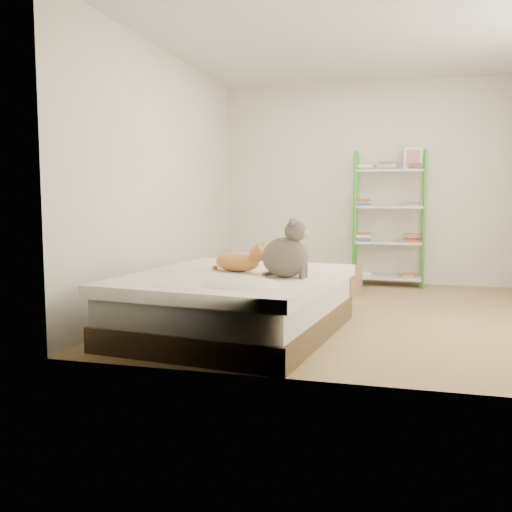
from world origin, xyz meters
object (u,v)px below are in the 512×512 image
(cardboard_box, at_px, (338,280))
(bed, at_px, (235,304))
(white_bin, at_px, (240,266))
(orange_cat, at_px, (237,260))
(shelf_unit, at_px, (390,218))
(grey_cat, at_px, (285,248))

(cardboard_box, bearing_deg, bed, -90.74)
(white_bin, bearing_deg, cardboard_box, -28.25)
(orange_cat, height_order, cardboard_box, orange_cat)
(bed, xyz_separation_m, white_bin, (-0.81, 2.90, -0.06))
(shelf_unit, bearing_deg, grey_cat, -103.03)
(grey_cat, bearing_deg, cardboard_box, -0.75)
(bed, relative_size, grey_cat, 4.71)
(orange_cat, xyz_separation_m, white_bin, (-0.79, 2.76, -0.41))
(orange_cat, relative_size, grey_cat, 1.07)
(white_bin, bearing_deg, bed, -74.41)
(grey_cat, height_order, cardboard_box, grey_cat)
(cardboard_box, bearing_deg, white_bin, 166.49)
(orange_cat, bearing_deg, white_bin, 122.72)
(grey_cat, bearing_deg, bed, 80.33)
(grey_cat, relative_size, cardboard_box, 0.83)
(grey_cat, bearing_deg, shelf_unit, -9.99)
(cardboard_box, relative_size, white_bin, 1.50)
(orange_cat, bearing_deg, grey_cat, -10.43)
(bed, relative_size, shelf_unit, 1.23)
(grey_cat, xyz_separation_m, white_bin, (-1.25, 3.00, -0.54))
(bed, relative_size, orange_cat, 4.38)
(bed, height_order, cardboard_box, bed)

